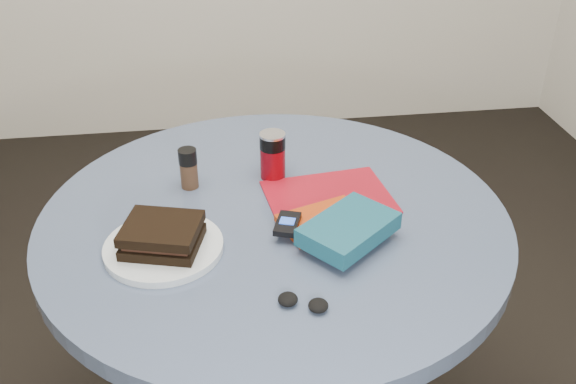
{
  "coord_description": "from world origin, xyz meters",
  "views": [
    {
      "loc": [
        -0.13,
        -1.13,
        1.51
      ],
      "look_at": [
        0.03,
        0.0,
        0.8
      ],
      "focal_mm": 40.0,
      "sensor_mm": 36.0,
      "label": 1
    }
  ],
  "objects": [
    {
      "name": "table",
      "position": [
        0.0,
        0.0,
        0.59
      ],
      "size": [
        1.0,
        1.0,
        0.75
      ],
      "color": "black",
      "rests_on": "ground"
    },
    {
      "name": "plate",
      "position": [
        -0.23,
        -0.1,
        0.76
      ],
      "size": [
        0.24,
        0.24,
        0.01
      ],
      "primitive_type": "cylinder",
      "rotation": [
        0.0,
        0.0,
        0.04
      ],
      "color": "silver",
      "rests_on": "table"
    },
    {
      "name": "sandwich",
      "position": [
        -0.23,
        -0.11,
        0.79
      ],
      "size": [
        0.17,
        0.16,
        0.05
      ],
      "color": "black",
      "rests_on": "plate"
    },
    {
      "name": "soda_can",
      "position": [
        0.02,
        0.15,
        0.81
      ],
      "size": [
        0.07,
        0.07,
        0.11
      ],
      "color": "maroon",
      "rests_on": "table"
    },
    {
      "name": "pepper_grinder",
      "position": [
        -0.18,
        0.13,
        0.8
      ],
      "size": [
        0.05,
        0.05,
        0.09
      ],
      "color": "#3F291B",
      "rests_on": "table"
    },
    {
      "name": "magazine",
      "position": [
        0.13,
        0.04,
        0.75
      ],
      "size": [
        0.29,
        0.23,
        0.0
      ],
      "primitive_type": "cube",
      "rotation": [
        0.0,
        0.0,
        0.12
      ],
      "color": "maroon",
      "rests_on": "table"
    },
    {
      "name": "red_book",
      "position": [
        0.09,
        -0.06,
        0.76
      ],
      "size": [
        0.2,
        0.16,
        0.01
      ],
      "primitive_type": "cube",
      "rotation": [
        0.0,
        0.0,
        0.34
      ],
      "color": "#A6340D",
      "rests_on": "magazine"
    },
    {
      "name": "novel",
      "position": [
        0.13,
        -0.13,
        0.79
      ],
      "size": [
        0.22,
        0.21,
        0.04
      ],
      "primitive_type": "cube",
      "rotation": [
        0.0,
        0.0,
        0.7
      ],
      "color": "#124457",
      "rests_on": "red_book"
    },
    {
      "name": "mp3_player",
      "position": [
        0.02,
        -0.08,
        0.78
      ],
      "size": [
        0.07,
        0.09,
        0.01
      ],
      "color": "black",
      "rests_on": "red_book"
    },
    {
      "name": "headphones",
      "position": [
        0.01,
        -0.3,
        0.76
      ],
      "size": [
        0.1,
        0.07,
        0.02
      ],
      "color": "black",
      "rests_on": "table"
    }
  ]
}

